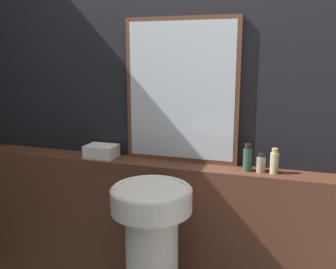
# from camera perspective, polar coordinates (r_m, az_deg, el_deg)

# --- Properties ---
(wall_back) EXTENTS (8.00, 0.06, 2.50)m
(wall_back) POSITION_cam_1_polar(r_m,az_deg,el_deg) (2.23, 3.25, 5.34)
(wall_back) COLOR black
(wall_back) RESTS_ON ground_plane
(vanity_counter) EXTENTS (2.74, 0.19, 0.88)m
(vanity_counter) POSITION_cam_1_polar(r_m,az_deg,el_deg) (2.35, 2.20, -14.99)
(vanity_counter) COLOR #512D1E
(vanity_counter) RESTS_ON ground_plane
(pedestal_sink) EXTENTS (0.41, 0.41, 0.86)m
(pedestal_sink) POSITION_cam_1_polar(r_m,az_deg,el_deg) (2.04, -2.47, -17.66)
(pedestal_sink) COLOR silver
(pedestal_sink) RESTS_ON ground_plane
(mirror) EXTENTS (0.68, 0.03, 0.84)m
(mirror) POSITION_cam_1_polar(r_m,az_deg,el_deg) (2.19, 2.03, 6.60)
(mirror) COLOR #563323
(mirror) RESTS_ON vanity_counter
(towel_stack) EXTENTS (0.19, 0.14, 0.08)m
(towel_stack) POSITION_cam_1_polar(r_m,az_deg,el_deg) (2.37, -10.10, -2.52)
(towel_stack) COLOR silver
(towel_stack) RESTS_ON vanity_counter
(shampoo_bottle) EXTENTS (0.05, 0.05, 0.15)m
(shampoo_bottle) POSITION_cam_1_polar(r_m,az_deg,el_deg) (2.10, 12.05, -3.59)
(shampoo_bottle) COLOR #2D4C3D
(shampoo_bottle) RESTS_ON vanity_counter
(conditioner_bottle) EXTENTS (0.05, 0.05, 0.10)m
(conditioner_bottle) POSITION_cam_1_polar(r_m,az_deg,el_deg) (2.10, 13.97, -4.31)
(conditioner_bottle) COLOR gray
(conditioner_bottle) RESTS_ON vanity_counter
(lotion_bottle) EXTENTS (0.05, 0.05, 0.14)m
(lotion_bottle) POSITION_cam_1_polar(r_m,az_deg,el_deg) (2.09, 15.90, -4.02)
(lotion_bottle) COLOR #C6B284
(lotion_bottle) RESTS_ON vanity_counter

